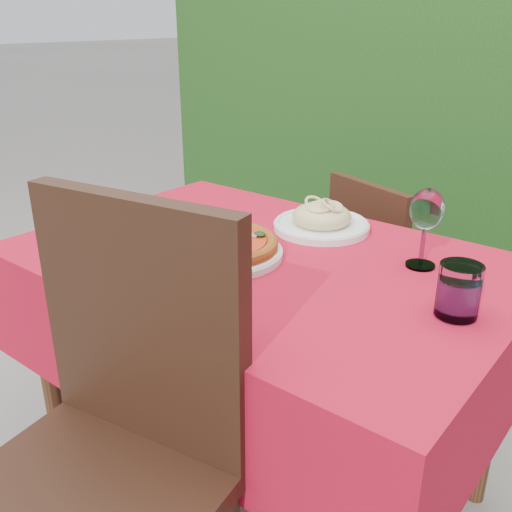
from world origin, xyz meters
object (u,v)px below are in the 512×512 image
Objects in this scene: chair_near at (109,437)px; chair_far at (381,273)px; water_glass at (458,293)px; wine_glass at (427,213)px; fork at (171,242)px; pizza_plate at (220,246)px; pasta_plate at (322,220)px.

chair_far is (-0.07, 1.25, -0.13)m from chair_near.
wine_glass reaches higher than water_glass.
pizza_plate is at bearing 17.98° from fork.
wine_glass reaches higher than pizza_plate.
fork is (-0.17, -0.02, -0.02)m from pizza_plate.
wine_glass is (0.33, -0.49, 0.42)m from chair_far.
pasta_plate is 1.39× the size of wine_glass.
wine_glass reaches higher than fork.
pizza_plate is 1.82× the size of fork.
pasta_plate is 0.36m from wine_glass.
chair_near reaches higher than pasta_plate.
chair_near reaches higher than water_glass.
water_glass reaches higher than chair_far.
pizza_plate is (-0.17, 0.50, 0.19)m from chair_near.
pizza_plate is at bearing 101.29° from chair_far.
chair_near is at bearing -71.63° from pizza_plate.
pasta_plate is at bearing 108.19° from chair_far.
chair_near is at bearing -108.76° from wine_glass.
chair_near is 1.26m from chair_far.
water_glass is at bearing 44.26° from chair_near.
wine_glass is (0.43, 0.26, 0.11)m from pizza_plate.
water_glass is at bearing 18.89° from fork.
chair_far is 0.91m from water_glass.
pasta_plate is (-0.07, 0.84, 0.19)m from chair_near.
pasta_plate is at bearing 151.95° from water_glass.
wine_glass is at bearing 31.36° from pizza_plate.
fork is (-0.60, -0.28, -0.14)m from wine_glass.
fork is (-0.26, -0.35, -0.03)m from pasta_plate.
pasta_plate is 2.41× the size of water_glass.
pizza_plate is at bearing -173.52° from water_glass.
chair_near is at bearing 111.86° from chair_far.
chair_far is 2.93× the size of pasta_plate.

